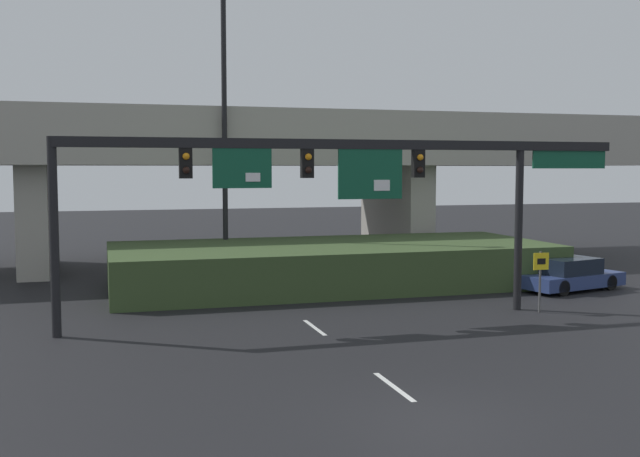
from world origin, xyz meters
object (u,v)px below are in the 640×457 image
highway_light_pole_near (224,126)px  parked_sedan_near_right (571,275)px  signal_gantry (345,171)px  speed_limit_sign (540,273)px

highway_light_pole_near → parked_sedan_near_right: highway_light_pole_near is taller
highway_light_pole_near → parked_sedan_near_right: (13.29, -7.54, -6.42)m
signal_gantry → parked_sedan_near_right: size_ratio=3.97×
signal_gantry → parked_sedan_near_right: signal_gantry is taller
highway_light_pole_near → parked_sedan_near_right: 16.57m
parked_sedan_near_right → speed_limit_sign: bearing=-149.8°
signal_gantry → highway_light_pole_near: size_ratio=1.46×
speed_limit_sign → parked_sedan_near_right: bearing=44.4°
speed_limit_sign → parked_sedan_near_right: (3.95, 3.86, -0.79)m
signal_gantry → speed_limit_sign: bearing=-5.6°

